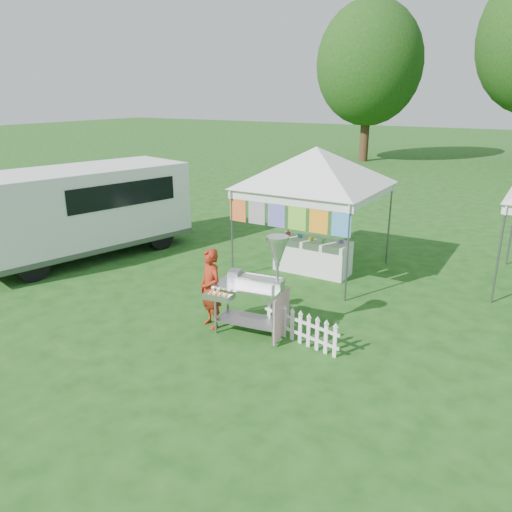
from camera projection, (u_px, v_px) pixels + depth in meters
The scene contains 8 objects.
ground at pixel (234, 322), 9.52m from camera, with size 120.00×120.00×0.00m, color #1A4513.
canopy_main at pixel (317, 147), 11.43m from camera, with size 4.24×4.24×3.45m.
tree_left at pixel (369, 64), 30.16m from camera, with size 6.40×6.40×9.53m.
donut_cart at pixel (259, 278), 8.70m from camera, with size 1.36×1.09×1.87m.
vendor at pixel (210, 289), 9.15m from camera, with size 0.55×0.36×1.51m, color maroon.
cargo_van at pixel (86, 209), 13.18m from camera, with size 3.52×5.96×2.32m.
picket_fence at pixel (300, 328), 8.65m from camera, with size 1.59×0.35×0.56m.
display_table at pixel (312, 256), 12.08m from camera, with size 1.80×0.70×0.82m, color white.
Camera 1 is at (4.83, -7.19, 4.18)m, focal length 35.00 mm.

